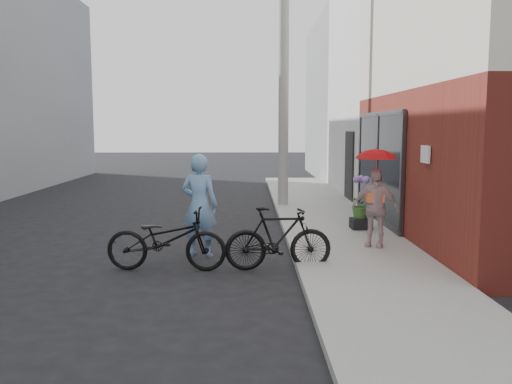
{
  "coord_description": "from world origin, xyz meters",
  "views": [
    {
      "loc": [
        0.11,
        -9.04,
        2.29
      ],
      "look_at": [
        0.26,
        0.8,
        1.1
      ],
      "focal_mm": 38.0,
      "sensor_mm": 36.0,
      "label": 1
    }
  ],
  "objects_px": {
    "planter": "(361,224)",
    "officer": "(200,205)",
    "bike_left": "(166,239)",
    "kimono_woman": "(375,208)",
    "bike_right": "(278,238)",
    "utility_pole": "(284,82)"
  },
  "relations": [
    {
      "from": "officer",
      "to": "bike_right",
      "type": "distance_m",
      "value": 1.69
    },
    {
      "from": "bike_left",
      "to": "planter",
      "type": "distance_m",
      "value": 4.71
    },
    {
      "from": "utility_pole",
      "to": "bike_left",
      "type": "bearing_deg",
      "value": -109.25
    },
    {
      "from": "officer",
      "to": "bike_right",
      "type": "bearing_deg",
      "value": 160.63
    },
    {
      "from": "bike_right",
      "to": "planter",
      "type": "height_order",
      "value": "bike_right"
    },
    {
      "from": "officer",
      "to": "kimono_woman",
      "type": "bearing_deg",
      "value": -159.85
    },
    {
      "from": "officer",
      "to": "kimono_woman",
      "type": "height_order",
      "value": "officer"
    },
    {
      "from": "planter",
      "to": "officer",
      "type": "bearing_deg",
      "value": -149.38
    },
    {
      "from": "kimono_woman",
      "to": "planter",
      "type": "relative_size",
      "value": 3.37
    },
    {
      "from": "officer",
      "to": "kimono_woman",
      "type": "xyz_separation_m",
      "value": [
        3.15,
        0.23,
        -0.08
      ]
    },
    {
      "from": "officer",
      "to": "utility_pole",
      "type": "bearing_deg",
      "value": -92.16
    },
    {
      "from": "utility_pole",
      "to": "bike_right",
      "type": "relative_size",
      "value": 4.1
    },
    {
      "from": "planter",
      "to": "bike_left",
      "type": "bearing_deg",
      "value": -142.22
    },
    {
      "from": "bike_right",
      "to": "kimono_woman",
      "type": "relative_size",
      "value": 1.2
    },
    {
      "from": "utility_pole",
      "to": "kimono_woman",
      "type": "xyz_separation_m",
      "value": [
        1.32,
        -5.37,
        -2.67
      ]
    },
    {
      "from": "utility_pole",
      "to": "planter",
      "type": "bearing_deg",
      "value": -68.66
    },
    {
      "from": "planter",
      "to": "kimono_woman",
      "type": "bearing_deg",
      "value": -93.88
    },
    {
      "from": "bike_left",
      "to": "kimono_woman",
      "type": "distance_m",
      "value": 3.8
    },
    {
      "from": "officer",
      "to": "kimono_woman",
      "type": "distance_m",
      "value": 3.16
    },
    {
      "from": "bike_right",
      "to": "kimono_woman",
      "type": "distance_m",
      "value": 2.19
    },
    {
      "from": "bike_right",
      "to": "planter",
      "type": "bearing_deg",
      "value": -37.71
    },
    {
      "from": "utility_pole",
      "to": "kimono_woman",
      "type": "height_order",
      "value": "utility_pole"
    }
  ]
}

